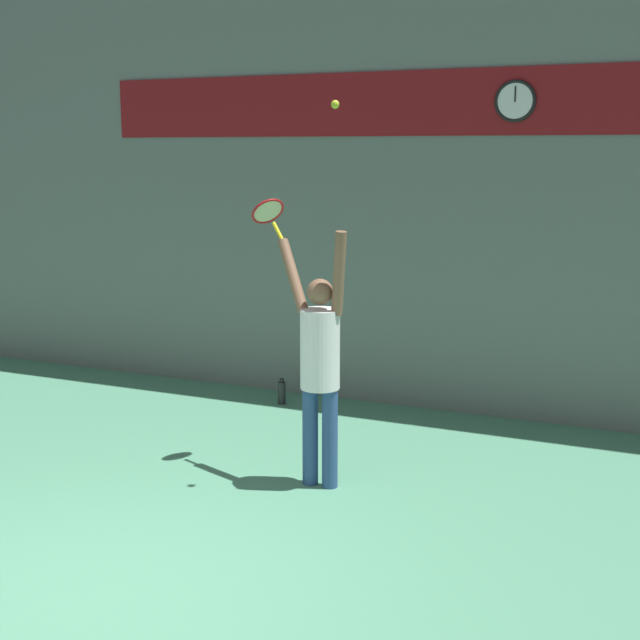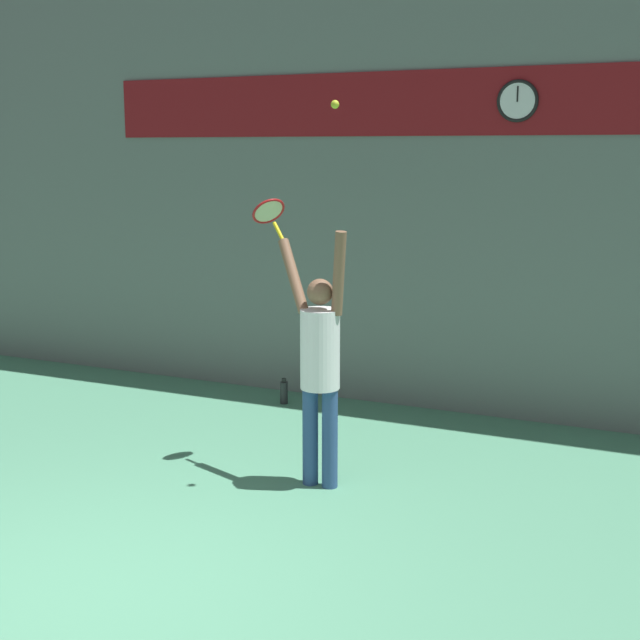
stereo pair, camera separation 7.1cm
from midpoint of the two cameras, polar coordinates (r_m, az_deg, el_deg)
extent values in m
plane|color=#4C8C6B|center=(5.97, -15.07, -16.96)|extent=(18.00, 18.00, 0.00)
cube|color=slate|center=(9.59, 3.46, 9.40)|extent=(18.00, 0.10, 5.00)
cube|color=maroon|center=(9.54, 3.37, 13.62)|extent=(6.20, 0.02, 0.65)
cylinder|color=white|center=(9.08, 12.75, 13.52)|extent=(0.37, 0.02, 0.37)
torus|color=black|center=(9.08, 12.75, 13.52)|extent=(0.41, 0.04, 0.41)
cube|color=black|center=(9.07, 12.76, 13.93)|extent=(0.01, 0.01, 0.15)
cylinder|color=#2D4C7F|center=(7.42, -0.35, -7.42)|extent=(0.13, 0.13, 0.83)
cylinder|color=#2D4C7F|center=(7.36, 0.91, -7.60)|extent=(0.13, 0.13, 0.83)
cylinder|color=white|center=(7.19, 0.28, -1.88)|extent=(0.32, 0.32, 0.65)
sphere|color=brown|center=(7.10, 0.28, 1.81)|extent=(0.21, 0.21, 0.21)
cylinder|color=brown|center=(6.99, 1.50, 2.99)|extent=(0.18, 0.17, 0.67)
cylinder|color=brown|center=(7.32, -1.44, 2.85)|extent=(0.42, 0.37, 0.59)
cylinder|color=yellow|center=(7.53, -2.39, 5.66)|extent=(0.16, 0.12, 0.16)
torus|color=red|center=(7.68, -3.05, 6.96)|extent=(0.34, 0.37, 0.23)
cylinder|color=beige|center=(7.68, -3.05, 6.96)|extent=(0.28, 0.31, 0.19)
sphere|color=#CCDB2D|center=(6.90, 1.27, 13.63)|extent=(0.06, 0.06, 0.06)
cylinder|color=#262628|center=(9.79, -2.11, -4.68)|extent=(0.08, 0.08, 0.24)
cylinder|color=black|center=(9.75, -2.12, -3.87)|extent=(0.05, 0.05, 0.04)
camera|label=1|loc=(0.04, -89.72, 0.05)|focal=50.00mm
camera|label=2|loc=(0.04, 90.28, -0.05)|focal=50.00mm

